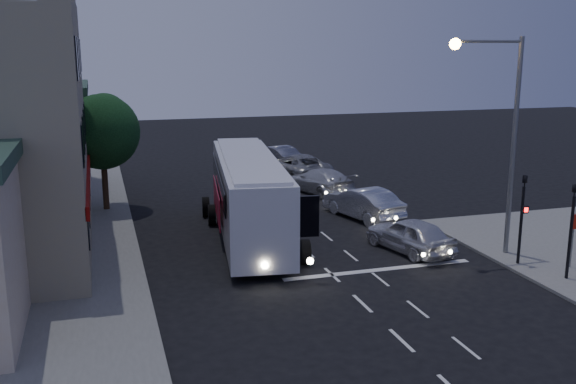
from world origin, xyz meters
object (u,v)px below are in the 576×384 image
object	(u,v)px
regulatory_sign	(574,232)
street_tree	(101,128)
car_sedan_b	(320,181)
traffic_signal_main	(523,209)
car_suv	(410,235)
car_sedan_c	(298,166)
car_sedan_a	(363,203)
car_extra	(277,156)
traffic_signal_side	(572,220)
streetlight	(502,122)
tour_bus	(249,194)

from	to	relation	value
regulatory_sign	street_tree	bearing A→B (deg)	138.92
car_sedan_b	traffic_signal_main	size ratio (longest dim) A/B	1.28
car_sedan_b	street_tree	world-z (taller)	street_tree
car_suv	car_sedan_c	bearing A→B (deg)	-104.84
car_sedan_a	car_extra	distance (m)	15.78
traffic_signal_side	traffic_signal_main	bearing A→B (deg)	109.49
car_sedan_b	car_sedan_c	world-z (taller)	car_sedan_c
car_sedan_c	streetlight	xyz separation A→B (m)	(2.82, -18.38, 4.91)
car_sedan_c	car_extra	distance (m)	4.75
car_sedan_b	tour_bus	bearing A→B (deg)	35.61
regulatory_sign	car_suv	bearing A→B (deg)	141.25
car_sedan_c	street_tree	world-z (taller)	street_tree
car_sedan_a	streetlight	xyz separation A→B (m)	(2.82, -7.34, 4.91)
car_sedan_b	street_tree	bearing A→B (deg)	-12.30
car_sedan_a	traffic_signal_side	size ratio (longest dim) A/B	1.21
car_suv	car_sedan_a	xyz separation A→B (m)	(0.25, 5.74, 0.06)
tour_bus	regulatory_sign	xyz separation A→B (m)	(11.21, -8.17, -0.48)
car_sedan_b	regulatory_sign	size ratio (longest dim) A/B	2.38
regulatory_sign	street_tree	xyz separation A→B (m)	(-17.51, 15.26, 2.90)
car_suv	car_sedan_c	world-z (taller)	car_sedan_c
car_sedan_c	car_sedan_a	bearing A→B (deg)	81.95
car_sedan_c	regulatory_sign	distance (m)	21.37
car_extra	traffic_signal_side	world-z (taller)	traffic_signal_side
tour_bus	car_sedan_a	bearing A→B (deg)	21.77
car_extra	regulatory_sign	bearing A→B (deg)	84.30
car_extra	street_tree	size ratio (longest dim) A/B	0.77
car_sedan_c	streetlight	bearing A→B (deg)	90.69
car_suv	car_sedan_a	distance (m)	5.74
traffic_signal_side	street_tree	bearing A→B (deg)	135.50
street_tree	car_sedan_c	bearing A→B (deg)	23.56
car_sedan_c	tour_bus	bearing A→B (deg)	55.00
car_suv	street_tree	distance (m)	17.19
car_sedan_c	car_suv	bearing A→B (deg)	81.09
car_sedan_b	car_sedan_c	size ratio (longest dim) A/B	0.88
car_sedan_b	car_extra	size ratio (longest dim) A/B	1.10
tour_bus	traffic_signal_main	size ratio (longest dim) A/B	3.12
car_sedan_c	car_extra	size ratio (longest dim) A/B	1.25
tour_bus	street_tree	world-z (taller)	street_tree
traffic_signal_main	streetlight	size ratio (longest dim) A/B	0.46
car_sedan_b	car_extra	bearing A→B (deg)	-105.56
tour_bus	street_tree	distance (m)	9.79
streetlight	street_tree	world-z (taller)	streetlight
car_suv	traffic_signal_main	xyz separation A→B (m)	(3.33, -3.02, 1.66)
tour_bus	car_sedan_a	world-z (taller)	tour_bus
tour_bus	car_suv	bearing A→B (deg)	-26.01
traffic_signal_main	car_suv	bearing A→B (deg)	137.78
street_tree	car_sedan_a	bearing A→B (deg)	-23.31
car_suv	car_sedan_b	bearing A→B (deg)	-104.42
traffic_signal_side	car_sedan_a	bearing A→B (deg)	109.38
streetlight	street_tree	xyz separation A→B (m)	(-15.55, 12.82, -1.23)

